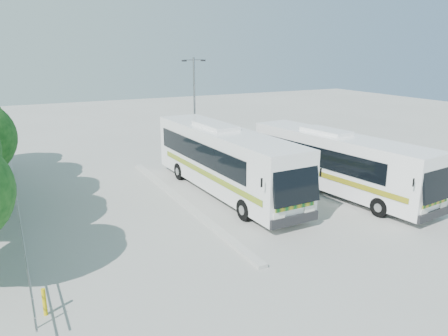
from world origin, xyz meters
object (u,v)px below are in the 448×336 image
lamppost (194,104)px  bollard (44,302)px  coach_adjacent (338,162)px  coach_main (225,159)px

lamppost → bollard: 19.78m
coach_adjacent → lamppost: size_ratio=1.65×
coach_main → bollard: (-10.12, -7.87, -1.49)m
lamppost → coach_adjacent: bearing=-72.2°
coach_main → bollard: bearing=-144.2°
coach_main → bollard: 12.90m
bollard → lamppost: bearing=53.1°
lamppost → bollard: bearing=-129.8°
bollard → coach_main: bearing=37.9°
lamppost → bollard: lamppost is taller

